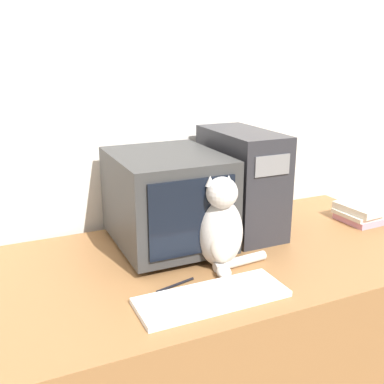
% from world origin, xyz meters
% --- Properties ---
extents(wall_back, '(7.00, 0.05, 2.50)m').
position_xyz_m(wall_back, '(0.00, 0.94, 1.25)').
color(wall_back, silver).
rests_on(wall_back, ground_plane).
extents(desk, '(1.78, 0.88, 0.71)m').
position_xyz_m(desk, '(0.00, 0.44, 0.36)').
color(desk, olive).
rests_on(desk, ground_plane).
extents(crt_monitor, '(0.40, 0.49, 0.37)m').
position_xyz_m(crt_monitor, '(-0.14, 0.61, 0.90)').
color(crt_monitor, '#333333').
rests_on(crt_monitor, desk).
extents(computer_tower, '(0.22, 0.45, 0.43)m').
position_xyz_m(computer_tower, '(0.21, 0.64, 0.93)').
color(computer_tower, '#28282D').
rests_on(computer_tower, desk).
extents(keyboard, '(0.48, 0.17, 0.02)m').
position_xyz_m(keyboard, '(-0.16, 0.16, 0.72)').
color(keyboard, silver).
rests_on(keyboard, desk).
extents(cat, '(0.28, 0.24, 0.34)m').
position_xyz_m(cat, '(-0.03, 0.36, 0.85)').
color(cat, silver).
rests_on(cat, desk).
extents(book_stack, '(0.17, 0.21, 0.08)m').
position_xyz_m(book_stack, '(0.75, 0.50, 0.75)').
color(book_stack, pink).
rests_on(book_stack, desk).
extents(pen, '(0.15, 0.04, 0.01)m').
position_xyz_m(pen, '(-0.24, 0.29, 0.72)').
color(pen, black).
rests_on(pen, desk).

